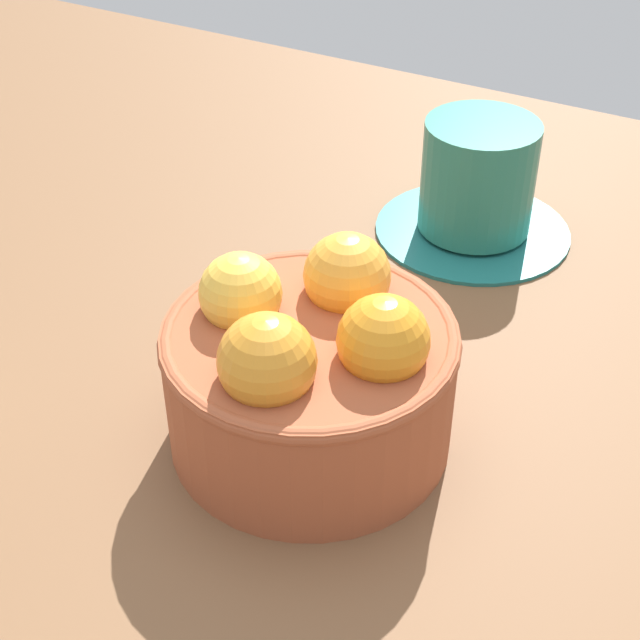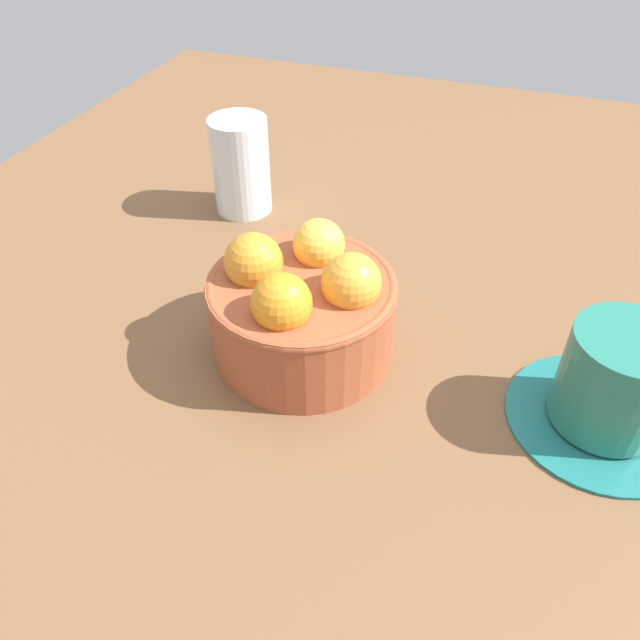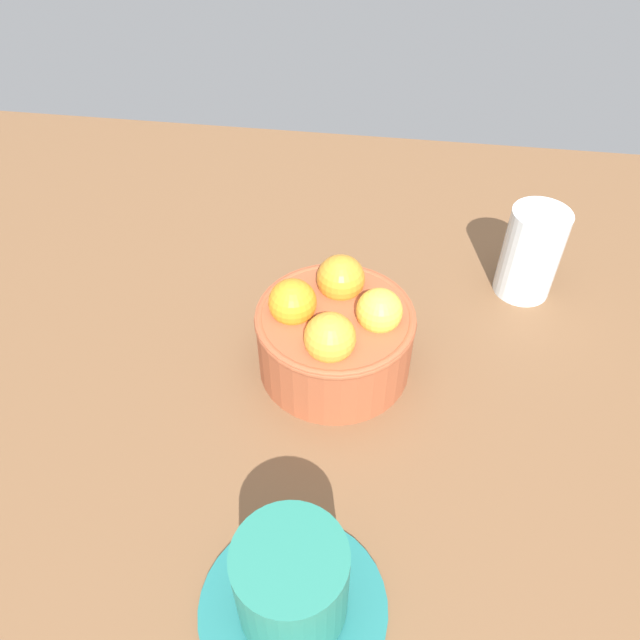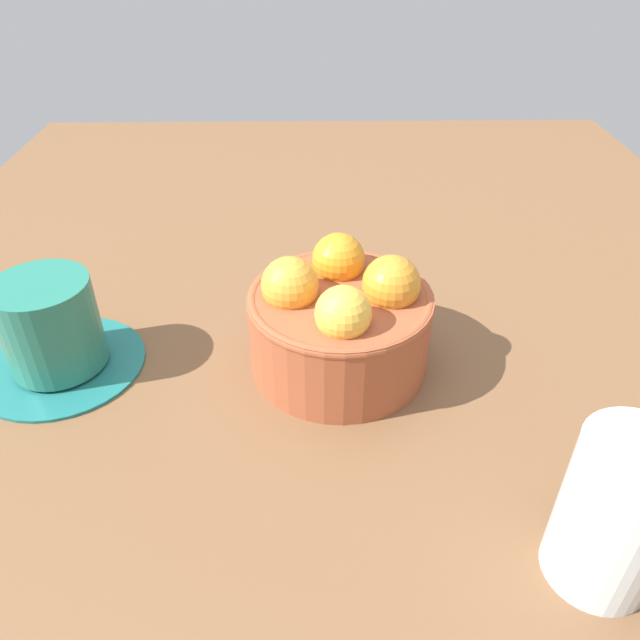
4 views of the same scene
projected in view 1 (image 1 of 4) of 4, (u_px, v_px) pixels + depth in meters
ground_plane at (311, 462)px, 55.55cm from camera, size 142.71×102.21×4.37cm
terracotta_bowl at (310, 370)px, 51.28cm from camera, size 16.05×16.05×10.99cm
coffee_cup at (476, 186)px, 69.55cm from camera, size 14.66×14.66×8.89cm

